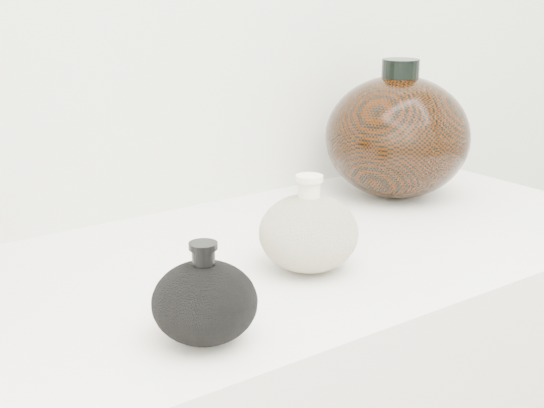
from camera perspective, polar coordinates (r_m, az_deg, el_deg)
black_gourd_vase at (r=0.77m, az=-5.09°, el=-7.32°), size 0.12×0.12×0.11m
cream_gourd_vase at (r=0.94m, az=2.77°, el=-2.13°), size 0.14×0.14×0.12m
right_round_pot at (r=1.26m, az=9.41°, el=5.05°), size 0.30×0.30×0.23m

